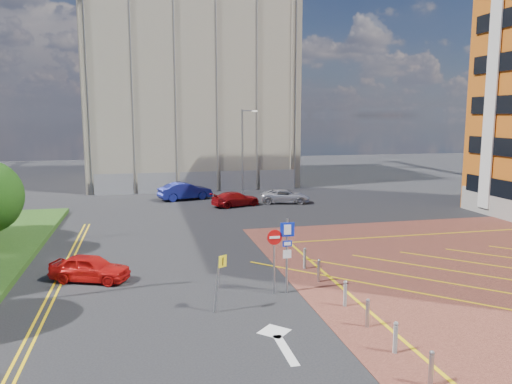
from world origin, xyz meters
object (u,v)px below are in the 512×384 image
object	(u,v)px
lamp_back	(243,148)
car_red_back	(236,199)
car_silver_back	(285,196)
warning_sign	(219,276)
sign_cluster	(282,248)
car_red_left	(90,268)
car_blue_back	(185,191)

from	to	relation	value
lamp_back	car_red_back	world-z (taller)	lamp_back
car_silver_back	lamp_back	bearing A→B (deg)	36.96
warning_sign	car_silver_back	world-z (taller)	warning_sign
sign_cluster	car_silver_back	bearing A→B (deg)	73.48
lamp_back	car_silver_back	xyz separation A→B (m)	(2.49, -5.88, -3.77)
car_red_left	car_blue_back	bearing A→B (deg)	6.19
car_red_left	car_silver_back	distance (m)	22.74
warning_sign	car_red_left	bearing A→B (deg)	136.47
sign_cluster	car_red_back	world-z (taller)	sign_cluster
lamp_back	car_red_back	bearing A→B (deg)	-106.80
warning_sign	sign_cluster	bearing A→B (deg)	26.39
sign_cluster	lamp_back	bearing A→B (deg)	82.03
lamp_back	sign_cluster	world-z (taller)	lamp_back
car_blue_back	car_red_back	xyz separation A→B (m)	(3.82, -4.17, -0.18)
sign_cluster	car_blue_back	size ratio (longest dim) A/B	0.68
sign_cluster	car_red_back	distance (m)	20.73
sign_cluster	car_red_back	bearing A→B (deg)	84.88
warning_sign	lamp_back	bearing A→B (deg)	76.80
sign_cluster	car_red_back	xyz separation A→B (m)	(1.85, 20.60, -1.36)
car_blue_back	car_red_back	bearing A→B (deg)	-153.98
car_blue_back	warning_sign	bearing A→B (deg)	161.52
warning_sign	car_silver_back	bearing A→B (deg)	67.91
lamp_back	car_blue_back	bearing A→B (deg)	-158.69
car_blue_back	car_silver_back	size ratio (longest dim) A/B	1.12
lamp_back	car_red_back	distance (m)	7.69
car_red_left	car_blue_back	world-z (taller)	car_blue_back
sign_cluster	car_blue_back	bearing A→B (deg)	94.56
car_blue_back	sign_cluster	bearing A→B (deg)	168.08
lamp_back	car_red_left	world-z (taller)	lamp_back
lamp_back	sign_cluster	bearing A→B (deg)	-97.97
lamp_back	car_red_left	size ratio (longest dim) A/B	2.23
sign_cluster	warning_sign	distance (m)	3.27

